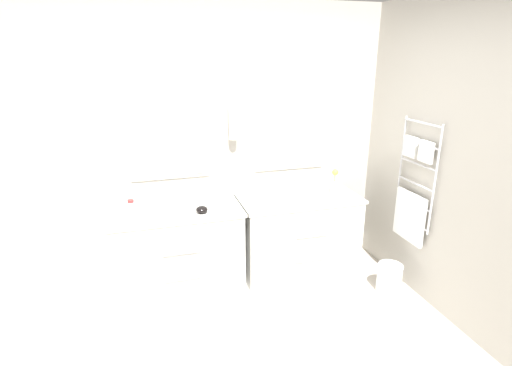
% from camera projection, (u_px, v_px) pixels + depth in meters
% --- Properties ---
extents(wall_back, '(4.94, 0.16, 2.60)m').
position_uv_depth(wall_back, '(215.00, 143.00, 3.82)').
color(wall_back, '#B2ADA3').
rests_on(wall_back, ground_plane).
extents(wall_right, '(0.13, 3.45, 2.60)m').
position_uv_depth(wall_right, '(429.00, 155.00, 3.43)').
color(wall_right, '#B2ADA3').
rests_on(wall_right, ground_plane).
extents(vanity_left, '(1.17, 0.65, 0.80)m').
position_uv_depth(vanity_left, '(179.00, 251.00, 3.65)').
color(vanity_left, white).
rests_on(vanity_left, ground_plane).
extents(vanity_right, '(1.17, 0.65, 0.80)m').
position_uv_depth(vanity_right, '(299.00, 236.00, 3.97)').
color(vanity_right, white).
rests_on(vanity_right, ground_plane).
extents(faucet_left, '(0.17, 0.11, 0.17)m').
position_uv_depth(faucet_left, '(174.00, 197.00, 3.67)').
color(faucet_left, silver).
rests_on(faucet_left, vanity_left).
extents(faucet_right, '(0.17, 0.11, 0.17)m').
position_uv_depth(faucet_right, '(294.00, 185.00, 3.99)').
color(faucet_right, silver).
rests_on(faucet_right, vanity_right).
extents(toiletry_bottle, '(0.08, 0.08, 0.17)m').
position_uv_depth(toiletry_bottle, '(132.00, 210.00, 3.35)').
color(toiletry_bottle, silver).
rests_on(toiletry_bottle, vanity_left).
extents(amenity_bowl, '(0.10, 0.10, 0.06)m').
position_uv_depth(amenity_bowl, '(202.00, 210.00, 3.49)').
color(amenity_bowl, black).
rests_on(amenity_bowl, vanity_left).
extents(flower_vase, '(0.07, 0.07, 0.25)m').
position_uv_depth(flower_vase, '(334.00, 183.00, 3.95)').
color(flower_vase, silver).
rests_on(flower_vase, vanity_right).
extents(soap_dish, '(0.09, 0.06, 0.04)m').
position_uv_depth(soap_dish, '(269.00, 205.00, 3.64)').
color(soap_dish, white).
rests_on(soap_dish, vanity_right).
extents(waste_bin, '(0.23, 0.23, 0.28)m').
position_uv_depth(waste_bin, '(389.00, 278.00, 3.71)').
color(waste_bin, silver).
rests_on(waste_bin, ground_plane).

